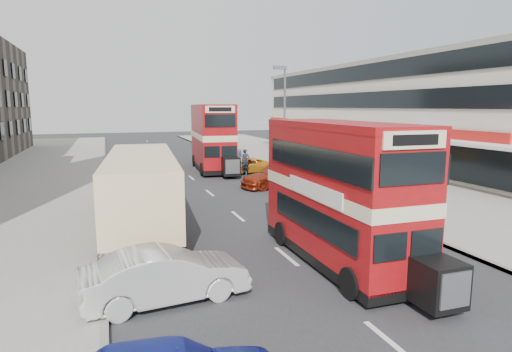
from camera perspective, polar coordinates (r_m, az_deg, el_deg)
name	(u,v)px	position (r m, az deg, el deg)	size (l,w,h in m)	color
ground	(312,277)	(13.95, 7.32, -13.08)	(160.00, 160.00, 0.00)	#28282B
road_surface	(191,178)	(32.50, -8.49, -0.25)	(12.00, 90.00, 0.01)	#28282B
pavement_right	(335,169)	(36.59, 10.30, 0.87)	(12.00, 90.00, 0.15)	gray
pavement_left	(9,187)	(32.55, -29.73, -1.22)	(12.00, 90.00, 0.15)	gray
kerb_left	(105,182)	(31.96, -19.30, -0.69)	(0.20, 90.00, 0.16)	gray
kerb_right	(268,173)	(34.11, 1.62, 0.42)	(0.20, 90.00, 0.16)	gray
commercial_row	(402,112)	(42.30, 18.66, 7.92)	(9.90, 46.20, 9.30)	beige
street_lamp	(284,113)	(32.02, 3.65, 8.29)	(1.00, 0.20, 8.12)	slate
bus_main	(340,193)	(14.68, 10.97, -2.16)	(2.31, 8.36, 4.61)	black
bus_second	(213,137)	(36.00, -5.74, 5.12)	(3.30, 9.66, 5.22)	black
coach	(142,187)	(19.81, -14.80, -1.39)	(3.67, 11.31, 2.95)	black
car_left_front	(166,275)	(12.29, -11.80, -12.67)	(1.56, 4.47, 1.47)	silver
car_right_a	(278,176)	(28.42, 2.96, 0.01)	(2.09, 5.14, 1.49)	maroon
car_right_b	(245,166)	(34.32, -1.50, 1.36)	(2.00, 4.34, 1.21)	orange
car_right_c	(223,153)	(43.88, -4.34, 3.09)	(1.50, 3.73, 1.27)	#5177A3
pedestrian_near	(308,166)	(30.60, 6.86, 1.37)	(0.73, 0.50, 1.99)	gray
cyclist	(245,167)	(32.89, -1.40, 1.16)	(0.85, 1.89, 2.06)	gray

